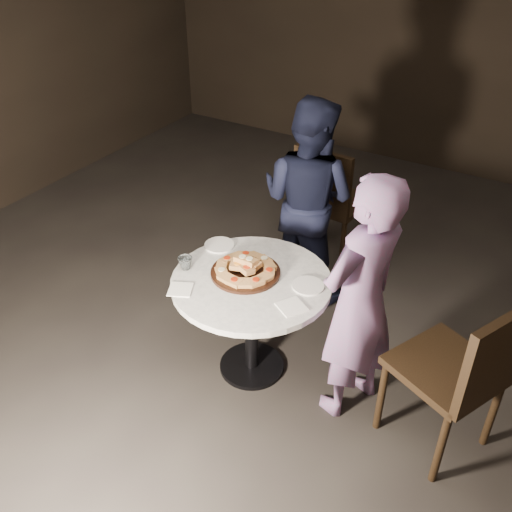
% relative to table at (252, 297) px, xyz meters
% --- Properties ---
extents(floor, '(7.00, 7.00, 0.00)m').
position_rel_table_xyz_m(floor, '(-0.06, 0.02, -0.56)').
color(floor, black).
rests_on(floor, ground).
extents(table, '(1.05, 1.05, 0.69)m').
position_rel_table_xyz_m(table, '(0.00, 0.00, 0.00)').
color(table, black).
rests_on(table, ground).
extents(serving_board, '(0.52, 0.52, 0.02)m').
position_rel_table_xyz_m(serving_board, '(-0.06, 0.03, 0.14)').
color(serving_board, black).
rests_on(serving_board, table).
extents(focaccia_pile, '(0.36, 0.35, 0.09)m').
position_rel_table_xyz_m(focaccia_pile, '(-0.06, 0.03, 0.17)').
color(focaccia_pile, '#B17C44').
rests_on(focaccia_pile, serving_board).
extents(plate_left, '(0.19, 0.19, 0.01)m').
position_rel_table_xyz_m(plate_left, '(-0.35, 0.20, 0.13)').
color(plate_left, white).
rests_on(plate_left, table).
extents(plate_right, '(0.24, 0.24, 0.01)m').
position_rel_table_xyz_m(plate_right, '(0.30, 0.10, 0.13)').
color(plate_right, white).
rests_on(plate_right, table).
extents(water_glass, '(0.10, 0.10, 0.08)m').
position_rel_table_xyz_m(water_glass, '(-0.38, -0.11, 0.17)').
color(water_glass, silver).
rests_on(water_glass, table).
extents(napkin_near, '(0.17, 0.17, 0.01)m').
position_rel_table_xyz_m(napkin_near, '(-0.28, -0.29, 0.13)').
color(napkin_near, white).
rests_on(napkin_near, table).
extents(napkin_far, '(0.19, 0.19, 0.01)m').
position_rel_table_xyz_m(napkin_far, '(0.31, -0.10, 0.13)').
color(napkin_far, white).
rests_on(napkin_far, table).
extents(chair_far, '(0.49, 0.51, 0.98)m').
position_rel_table_xyz_m(chair_far, '(-0.13, 1.32, 0.01)').
color(chair_far, black).
rests_on(chair_far, ground).
extents(chair_right, '(0.65, 0.64, 1.02)m').
position_rel_table_xyz_m(chair_right, '(1.21, 0.02, 0.03)').
color(chair_right, black).
rests_on(chair_right, ground).
extents(diner_navy, '(0.74, 0.60, 1.45)m').
position_rel_table_xyz_m(diner_navy, '(-0.12, 0.94, 0.17)').
color(diner_navy, black).
rests_on(diner_navy, ground).
extents(diner_teal, '(0.51, 0.62, 1.47)m').
position_rel_table_xyz_m(diner_teal, '(0.62, 0.07, 0.18)').
color(diner_teal, slate).
rests_on(diner_teal, ground).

